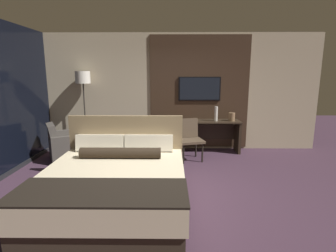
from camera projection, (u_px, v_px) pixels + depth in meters
ground_plane at (169, 193)px, 4.12m from camera, size 16.00×16.00×0.00m
wall_back_tv_panel at (174, 93)px, 6.39m from camera, size 7.20×0.09×2.80m
bed at (115, 182)px, 3.76m from camera, size 1.99×2.20×1.13m
desk at (199, 130)px, 6.28m from camera, size 1.88×0.52×0.76m
tv at (200, 89)px, 6.29m from camera, size 1.01×0.04×0.57m
desk_chair at (189, 136)px, 5.70m from camera, size 0.63×0.63×0.88m
armchair_by_window at (67, 146)px, 5.75m from camera, size 1.02×1.04×0.81m
floor_lamp at (83, 84)px, 6.12m from camera, size 0.34×0.34×1.91m
vase_tall at (216, 114)px, 6.11m from camera, size 0.08×0.08×0.34m
vase_short at (232, 117)px, 6.13m from camera, size 0.14×0.14×0.19m
book at (185, 120)px, 6.20m from camera, size 0.24×0.18×0.03m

